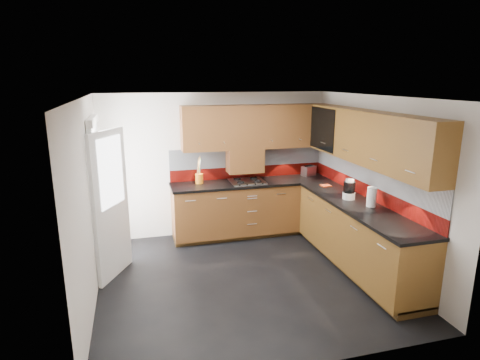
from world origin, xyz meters
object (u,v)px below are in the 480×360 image
object	(u,v)px
gas_hob	(248,181)
utensil_pot	(199,177)
toaster	(309,171)
food_processor	(349,190)

from	to	relation	value
gas_hob	utensil_pot	xyz separation A→B (m)	(-0.79, 0.14, 0.09)
utensil_pot	toaster	world-z (taller)	utensil_pot
toaster	food_processor	world-z (taller)	food_processor
utensil_pot	food_processor	world-z (taller)	utensil_pot
utensil_pot	gas_hob	bearing A→B (deg)	-9.75
food_processor	toaster	bearing A→B (deg)	88.24
utensil_pot	toaster	xyz separation A→B (m)	(1.97, 0.05, -0.02)
gas_hob	food_processor	distance (m)	1.73
utensil_pot	food_processor	bearing A→B (deg)	-36.51
utensil_pot	toaster	size ratio (longest dim) A/B	1.63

